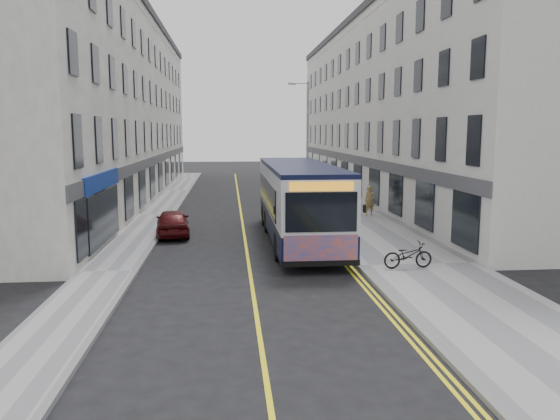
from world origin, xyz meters
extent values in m
plane|color=black|center=(0.00, 0.00, 0.00)|extent=(140.00, 140.00, 0.00)
cube|color=gray|center=(6.25, 12.00, 0.06)|extent=(4.50, 64.00, 0.12)
cube|color=gray|center=(-5.00, 12.00, 0.06)|extent=(2.00, 64.00, 0.12)
cube|color=slate|center=(4.00, 12.00, 0.07)|extent=(0.18, 64.00, 0.13)
cube|color=slate|center=(-4.00, 12.00, 0.07)|extent=(0.18, 64.00, 0.13)
cube|color=yellow|center=(0.00, 12.00, 0.00)|extent=(0.12, 64.00, 0.01)
cube|color=yellow|center=(3.55, 12.00, 0.00)|extent=(0.10, 64.00, 0.01)
cube|color=yellow|center=(3.75, 12.00, 0.00)|extent=(0.10, 64.00, 0.01)
cube|color=silver|center=(11.50, 21.00, 6.50)|extent=(6.00, 46.00, 13.00)
cube|color=white|center=(-9.00, 21.00, 6.50)|extent=(6.00, 46.00, 13.00)
cylinder|color=#979A9F|center=(4.25, 14.00, 4.00)|extent=(0.14, 0.14, 8.00)
cylinder|color=#979A9F|center=(3.75, 14.00, 7.90)|extent=(1.00, 0.08, 0.08)
cube|color=#979A9F|center=(3.25, 14.00, 7.85)|extent=(0.50, 0.18, 0.12)
cube|color=black|center=(2.40, 3.82, 0.87)|extent=(2.73, 12.00, 0.98)
cube|color=#B7B9BE|center=(2.40, 3.82, 2.35)|extent=(2.73, 12.00, 1.96)
cube|color=black|center=(2.40, 3.82, 3.42)|extent=(2.75, 12.00, 0.17)
cube|color=black|center=(1.02, 4.47, 2.13)|extent=(0.04, 9.38, 1.25)
cube|color=black|center=(3.79, 4.47, 2.13)|extent=(0.04, 9.38, 1.25)
cube|color=black|center=(2.40, -2.20, 2.24)|extent=(2.46, 0.04, 1.36)
cube|color=#DB4E12|center=(2.40, -2.20, 0.93)|extent=(2.56, 0.04, 1.04)
cube|color=orange|center=(2.40, -2.21, 3.11)|extent=(2.18, 0.04, 0.31)
cylinder|color=black|center=(1.17, 0.22, 0.55)|extent=(0.31, 1.09, 1.09)
cylinder|color=black|center=(3.63, 0.22, 0.55)|extent=(0.31, 1.09, 1.09)
cylinder|color=black|center=(1.17, 6.22, 0.55)|extent=(0.31, 1.09, 1.09)
cylinder|color=black|center=(3.63, 6.22, 0.55)|extent=(0.31, 1.09, 1.09)
cylinder|color=black|center=(1.17, 8.18, 0.55)|extent=(0.31, 1.09, 1.09)
cylinder|color=black|center=(3.63, 8.18, 0.55)|extent=(0.31, 1.09, 1.09)
imported|color=black|center=(5.60, -1.81, 0.59)|extent=(1.82, 0.74, 0.93)
imported|color=olive|center=(7.39, 10.42, 0.97)|extent=(0.66, 0.47, 1.70)
imported|color=black|center=(6.58, 14.52, 0.97)|extent=(0.90, 0.74, 1.71)
imported|color=white|center=(3.20, 19.71, 0.75)|extent=(2.12, 4.69, 1.49)
imported|color=#480C0E|center=(-3.40, 5.78, 0.65)|extent=(1.94, 3.95, 1.30)
camera|label=1|loc=(-0.69, -20.22, 4.95)|focal=35.00mm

